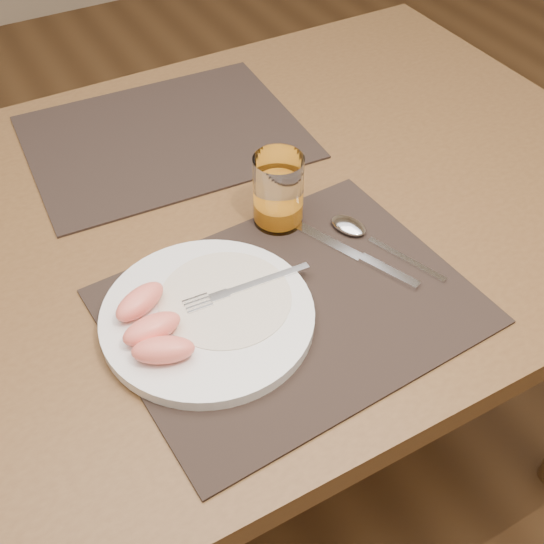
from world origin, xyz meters
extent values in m
plane|color=#55381D|center=(0.00, 0.00, 0.00)|extent=(5.00, 5.00, 0.00)
cube|color=brown|center=(0.00, 0.00, 0.73)|extent=(1.40, 0.90, 0.04)
cylinder|color=brown|center=(0.62, 0.37, 0.35)|extent=(0.06, 0.06, 0.71)
cube|color=black|center=(0.01, -0.22, 0.75)|extent=(0.47, 0.37, 0.00)
cube|color=black|center=(0.02, 0.22, 0.75)|extent=(0.47, 0.37, 0.00)
cylinder|color=white|center=(-0.09, -0.19, 0.76)|extent=(0.27, 0.27, 0.02)
cylinder|color=white|center=(-0.06, -0.18, 0.77)|extent=(0.17, 0.17, 0.00)
cube|color=silver|center=(0.00, -0.18, 0.77)|extent=(0.12, 0.02, 0.00)
cube|color=silver|center=(-0.07, -0.18, 0.77)|extent=(0.03, 0.02, 0.00)
cube|color=silver|center=(-0.10, -0.17, 0.77)|extent=(0.04, 0.03, 0.00)
cube|color=silver|center=(0.12, -0.13, 0.76)|extent=(0.06, 0.13, 0.00)
cube|color=silver|center=(0.16, -0.23, 0.76)|extent=(0.05, 0.09, 0.01)
cube|color=silver|center=(0.19, -0.23, 0.76)|extent=(0.05, 0.12, 0.00)
ellipsoid|color=silver|center=(0.16, -0.13, 0.76)|extent=(0.05, 0.07, 0.01)
cylinder|color=white|center=(0.08, -0.06, 0.81)|extent=(0.07, 0.07, 0.11)
cylinder|color=orange|center=(0.08, -0.06, 0.77)|extent=(0.06, 0.06, 0.03)
ellipsoid|color=#FF7F68|center=(-0.17, -0.23, 0.78)|extent=(0.08, 0.06, 0.03)
ellipsoid|color=#FF7F68|center=(-0.17, -0.19, 0.78)|extent=(0.08, 0.04, 0.03)
ellipsoid|color=#FF7F68|center=(-0.16, -0.15, 0.78)|extent=(0.08, 0.06, 0.03)
camera|label=1|loc=(-0.30, -0.72, 1.41)|focal=45.00mm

